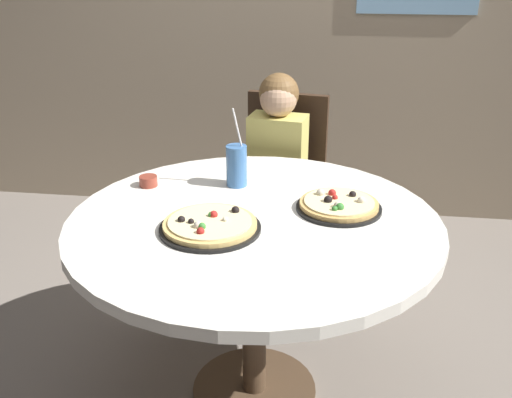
% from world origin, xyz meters
% --- Properties ---
extents(ground_plane, '(8.00, 8.00, 0.00)m').
position_xyz_m(ground_plane, '(0.00, 0.00, 0.00)').
color(ground_plane, slate).
extents(dining_table, '(1.28, 1.28, 0.75)m').
position_xyz_m(dining_table, '(0.00, 0.00, 0.66)').
color(dining_table, silver).
rests_on(dining_table, ground_plane).
extents(chair_wooden, '(0.46, 0.46, 0.95)m').
position_xyz_m(chair_wooden, '(0.01, 0.91, 0.53)').
color(chair_wooden, '#382619').
rests_on(chair_wooden, ground_plane).
extents(diner_child, '(0.31, 0.43, 1.08)m').
position_xyz_m(diner_child, '(-0.01, 0.73, 0.48)').
color(diner_child, '#3F4766').
rests_on(diner_child, ground_plane).
extents(pizza_veggie, '(0.33, 0.33, 0.05)m').
position_xyz_m(pizza_veggie, '(-0.13, -0.11, 0.77)').
color(pizza_veggie, black).
rests_on(pizza_veggie, dining_table).
extents(pizza_cheese, '(0.30, 0.30, 0.05)m').
position_xyz_m(pizza_cheese, '(0.29, 0.11, 0.77)').
color(pizza_cheese, black).
rests_on(pizza_cheese, dining_table).
extents(soda_cup, '(0.08, 0.08, 0.31)m').
position_xyz_m(soda_cup, '(-0.11, 0.29, 0.83)').
color(soda_cup, '#3F72B2').
rests_on(soda_cup, dining_table).
extents(sauce_bowl, '(0.07, 0.07, 0.04)m').
position_xyz_m(sauce_bowl, '(-0.45, 0.23, 0.77)').
color(sauce_bowl, brown).
rests_on(sauce_bowl, dining_table).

